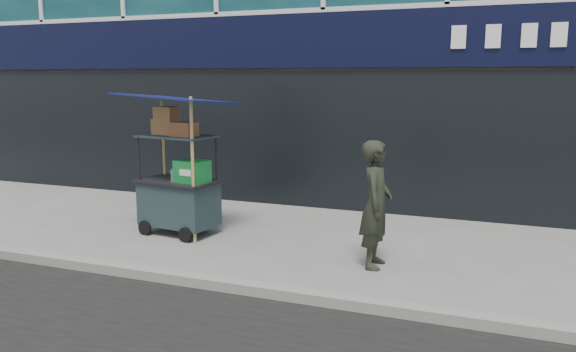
% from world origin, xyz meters
% --- Properties ---
extents(ground, '(80.00, 80.00, 0.00)m').
position_xyz_m(ground, '(0.00, 0.00, 0.00)').
color(ground, slate).
rests_on(ground, ground).
extents(curb, '(80.00, 0.18, 0.12)m').
position_xyz_m(curb, '(0.00, -0.20, 0.06)').
color(curb, gray).
rests_on(curb, ground).
extents(vendor_cart, '(1.68, 1.30, 2.08)m').
position_xyz_m(vendor_cart, '(-1.48, 1.59, 0.73)').
color(vendor_cart, black).
rests_on(vendor_cart, ground).
extents(vendor_man, '(0.39, 0.58, 1.56)m').
position_xyz_m(vendor_man, '(1.54, 1.15, 0.78)').
color(vendor_man, black).
rests_on(vendor_man, ground).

